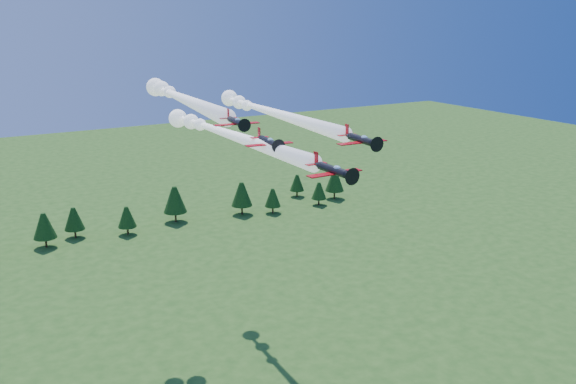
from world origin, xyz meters
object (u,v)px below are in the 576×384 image
plane_right (269,111)px  plane_lead (226,133)px  plane_slot (268,142)px  plane_left (180,97)px

plane_right → plane_lead: bearing=-140.2°
plane_lead → plane_right: plane_right is taller
plane_right → plane_slot: plane_right is taller
plane_left → plane_slot: bearing=-69.7°
plane_right → plane_slot: size_ratio=7.33×
plane_left → plane_right: bearing=15.1°
plane_lead → plane_left: plane_left is taller
plane_lead → plane_slot: size_ratio=7.07×
plane_lead → plane_left: 10.93m
plane_left → plane_slot: (5.79, -22.60, -4.88)m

